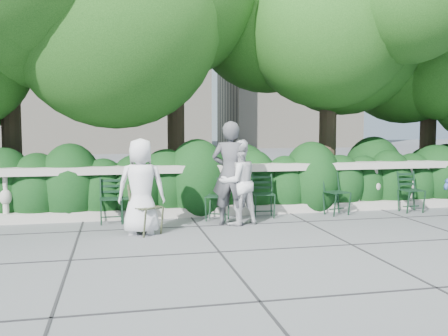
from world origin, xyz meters
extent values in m
plane|color=#525359|center=(0.00, 0.00, 0.00)|extent=(90.00, 90.00, 0.00)
cube|color=#9E998E|center=(0.00, 1.80, 0.09)|extent=(12.00, 0.32, 0.18)
cube|color=#9E998E|center=(0.00, 1.80, 0.93)|extent=(12.00, 0.36, 0.14)
cylinder|color=#3F3023|center=(-4.00, 3.40, 1.40)|extent=(0.40, 0.40, 2.80)
ellipsoid|color=#13380F|center=(-4.00, 2.96, 3.68)|extent=(5.28, 5.28, 3.96)
cylinder|color=#3F3023|center=(-0.50, 4.00, 1.70)|extent=(0.40, 0.40, 3.40)
ellipsoid|color=#13380F|center=(-0.50, 3.48, 4.44)|extent=(6.24, 6.24, 4.68)
cylinder|color=#3F3023|center=(3.00, 3.30, 1.50)|extent=(0.40, 0.40, 3.00)
ellipsoid|color=#13380F|center=(3.00, 2.84, 3.92)|extent=(5.52, 5.52, 4.14)
cylinder|color=#3F3023|center=(6.00, 3.80, 1.30)|extent=(0.40, 0.40, 2.60)
ellipsoid|color=#13380F|center=(6.00, 3.40, 3.40)|extent=(4.80, 4.80, 3.60)
imported|color=silver|center=(-1.50, 0.41, 0.78)|extent=(0.81, 0.57, 1.56)
imported|color=#434449|center=(0.08, 0.84, 0.92)|extent=(0.79, 0.68, 1.84)
imported|color=silver|center=(0.22, 0.83, 0.76)|extent=(0.88, 0.78, 1.51)
camera|label=1|loc=(-1.89, -7.68, 1.78)|focal=40.00mm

